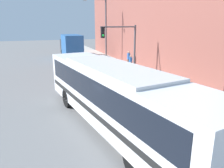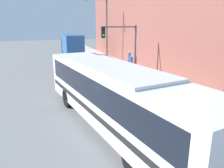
{
  "view_description": "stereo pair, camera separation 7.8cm",
  "coord_description": "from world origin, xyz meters",
  "px_view_note": "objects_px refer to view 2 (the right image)",
  "views": [
    {
      "loc": [
        -3.39,
        -8.64,
        4.85
      ],
      "look_at": [
        0.94,
        3.32,
        1.31
      ],
      "focal_mm": 35.0,
      "sensor_mm": 36.0,
      "label": 1
    },
    {
      "loc": [
        -3.32,
        -8.67,
        4.85
      ],
      "look_at": [
        0.94,
        3.32,
        1.31
      ],
      "focal_mm": 35.0,
      "sensor_mm": 36.0,
      "label": 2
    }
  ],
  "objects_px": {
    "fire_hydrant": "(166,88)",
    "traffic_light_pole": "(123,41)",
    "delivery_truck": "(72,45)",
    "pedestrian_near_corner": "(129,59)",
    "parking_meter": "(132,66)",
    "street_lamp": "(104,25)",
    "pedestrian_mid_block": "(131,63)",
    "city_bus": "(113,93)"
  },
  "relations": [
    {
      "from": "fire_hydrant",
      "to": "traffic_light_pole",
      "type": "height_order",
      "value": "traffic_light_pole"
    },
    {
      "from": "parking_meter",
      "to": "fire_hydrant",
      "type": "bearing_deg",
      "value": -90.0
    },
    {
      "from": "fire_hydrant",
      "to": "pedestrian_near_corner",
      "type": "xyz_separation_m",
      "value": [
        1.5,
        9.69,
        0.5
      ]
    },
    {
      "from": "delivery_truck",
      "to": "pedestrian_mid_block",
      "type": "height_order",
      "value": "delivery_truck"
    },
    {
      "from": "city_bus",
      "to": "parking_meter",
      "type": "xyz_separation_m",
      "value": [
        5.16,
        9.24,
        -0.76
      ]
    },
    {
      "from": "traffic_light_pole",
      "to": "pedestrian_near_corner",
      "type": "distance_m",
      "value": 5.47
    },
    {
      "from": "city_bus",
      "to": "pedestrian_near_corner",
      "type": "xyz_separation_m",
      "value": [
        6.65,
        13.15,
        -0.73
      ]
    },
    {
      "from": "traffic_light_pole",
      "to": "street_lamp",
      "type": "bearing_deg",
      "value": 83.75
    },
    {
      "from": "fire_hydrant",
      "to": "street_lamp",
      "type": "bearing_deg",
      "value": 90.58
    },
    {
      "from": "pedestrian_mid_block",
      "to": "street_lamp",
      "type": "bearing_deg",
      "value": 97.51
    },
    {
      "from": "street_lamp",
      "to": "traffic_light_pole",
      "type": "bearing_deg",
      "value": -96.25
    },
    {
      "from": "delivery_truck",
      "to": "pedestrian_mid_block",
      "type": "distance_m",
      "value": 12.67
    },
    {
      "from": "street_lamp",
      "to": "pedestrian_near_corner",
      "type": "bearing_deg",
      "value": -68.69
    },
    {
      "from": "city_bus",
      "to": "street_lamp",
      "type": "xyz_separation_m",
      "value": [
        5.02,
        17.34,
        2.86
      ]
    },
    {
      "from": "delivery_truck",
      "to": "fire_hydrant",
      "type": "height_order",
      "value": "delivery_truck"
    },
    {
      "from": "pedestrian_near_corner",
      "to": "parking_meter",
      "type": "bearing_deg",
      "value": -110.97
    },
    {
      "from": "city_bus",
      "to": "pedestrian_mid_block",
      "type": "relative_size",
      "value": 7.74
    },
    {
      "from": "city_bus",
      "to": "delivery_truck",
      "type": "relative_size",
      "value": 1.87
    },
    {
      "from": "fire_hydrant",
      "to": "parking_meter",
      "type": "distance_m",
      "value": 5.81
    },
    {
      "from": "traffic_light_pole",
      "to": "fire_hydrant",
      "type": "bearing_deg",
      "value": -78.91
    },
    {
      "from": "city_bus",
      "to": "parking_meter",
      "type": "height_order",
      "value": "city_bus"
    },
    {
      "from": "city_bus",
      "to": "traffic_light_pole",
      "type": "height_order",
      "value": "traffic_light_pole"
    },
    {
      "from": "traffic_light_pole",
      "to": "pedestrian_mid_block",
      "type": "distance_m",
      "value": 3.58
    },
    {
      "from": "city_bus",
      "to": "street_lamp",
      "type": "height_order",
      "value": "street_lamp"
    },
    {
      "from": "delivery_truck",
      "to": "street_lamp",
      "type": "xyz_separation_m",
      "value": [
        3.08,
        -5.59,
        2.87
      ]
    },
    {
      "from": "delivery_truck",
      "to": "pedestrian_mid_block",
      "type": "bearing_deg",
      "value": -71.9
    },
    {
      "from": "pedestrian_mid_block",
      "to": "parking_meter",
      "type": "bearing_deg",
      "value": -112.9
    },
    {
      "from": "traffic_light_pole",
      "to": "parking_meter",
      "type": "bearing_deg",
      "value": 18.37
    },
    {
      "from": "fire_hydrant",
      "to": "street_lamp",
      "type": "relative_size",
      "value": 0.1
    },
    {
      "from": "street_lamp",
      "to": "fire_hydrant",
      "type": "bearing_deg",
      "value": -89.42
    },
    {
      "from": "street_lamp",
      "to": "pedestrian_mid_block",
      "type": "bearing_deg",
      "value": -82.49
    },
    {
      "from": "pedestrian_near_corner",
      "to": "pedestrian_mid_block",
      "type": "xyz_separation_m",
      "value": [
        -0.79,
        -2.23,
        -0.07
      ]
    },
    {
      "from": "pedestrian_mid_block",
      "to": "fire_hydrant",
      "type": "bearing_deg",
      "value": -95.4
    },
    {
      "from": "fire_hydrant",
      "to": "street_lamp",
      "type": "distance_m",
      "value": 14.48
    },
    {
      "from": "street_lamp",
      "to": "pedestrian_near_corner",
      "type": "height_order",
      "value": "street_lamp"
    },
    {
      "from": "delivery_truck",
      "to": "traffic_light_pole",
      "type": "height_order",
      "value": "traffic_light_pole"
    },
    {
      "from": "fire_hydrant",
      "to": "pedestrian_mid_block",
      "type": "xyz_separation_m",
      "value": [
        0.71,
        7.46,
        0.43
      ]
    },
    {
      "from": "parking_meter",
      "to": "pedestrian_near_corner",
      "type": "bearing_deg",
      "value": 69.03
    },
    {
      "from": "parking_meter",
      "to": "pedestrian_near_corner",
      "type": "xyz_separation_m",
      "value": [
        1.5,
        3.9,
        0.02
      ]
    },
    {
      "from": "street_lamp",
      "to": "pedestrian_near_corner",
      "type": "xyz_separation_m",
      "value": [
        1.64,
        -4.19,
        -3.6
      ]
    },
    {
      "from": "fire_hydrant",
      "to": "pedestrian_mid_block",
      "type": "bearing_deg",
      "value": 84.6
    },
    {
      "from": "traffic_light_pole",
      "to": "pedestrian_near_corner",
      "type": "height_order",
      "value": "traffic_light_pole"
    }
  ]
}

